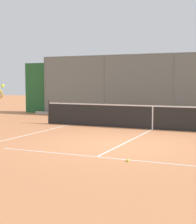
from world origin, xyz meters
TOP-DOWN VIEW (x-y plane):
  - ground_plane at (0.00, 0.00)m, footprint 60.00×60.00m
  - court_line_markings at (0.00, 2.07)m, footprint 7.56×10.16m
  - fence_backdrop at (-0.00, -8.35)m, footprint 18.08×1.37m
  - tennis_net at (0.00, -3.72)m, footprint 9.71×0.09m
  - tennis_ball_mid_court at (-0.89, 2.04)m, footprint 0.07×0.07m

SIDE VIEW (x-z plane):
  - ground_plane at x=0.00m, z-range 0.00..0.00m
  - court_line_markings at x=0.00m, z-range 0.00..0.01m
  - tennis_ball_mid_court at x=-0.89m, z-range 0.00..0.07m
  - tennis_net at x=0.00m, z-range -0.04..1.03m
  - fence_backdrop at x=0.00m, z-range -0.17..3.17m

